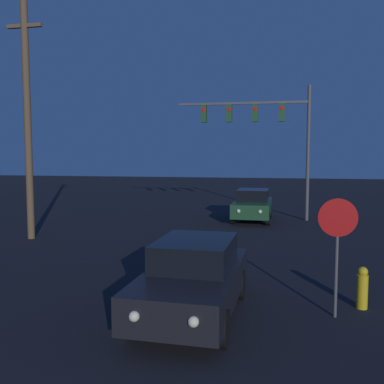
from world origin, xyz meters
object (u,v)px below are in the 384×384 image
car_near (194,277)px  stop_sign (337,234)px  traffic_signal_mast (266,126)px  utility_pole (28,119)px  car_far (253,205)px  fire_hydrant (362,288)px

car_near → stop_sign: size_ratio=1.75×
car_near → traffic_signal_mast: bearing=-92.6°
car_near → utility_pole: 11.20m
traffic_signal_mast → stop_sign: 13.88m
car_far → traffic_signal_mast: bearing=-135.4°
car_far → utility_pole: utility_pole is taller
traffic_signal_mast → fire_hydrant: (2.45, -12.78, -4.36)m
fire_hydrant → traffic_signal_mast: bearing=100.9°
traffic_signal_mast → fire_hydrant: bearing=-79.1°
stop_sign → fire_hydrant: (0.64, 0.64, -1.29)m
stop_sign → fire_hydrant: stop_sign is taller
car_far → utility_pole: (-8.48, -6.50, 3.95)m
traffic_signal_mast → utility_pole: utility_pole is taller
car_near → fire_hydrant: bearing=-160.9°
car_near → stop_sign: bearing=-169.2°
car_near → fire_hydrant: car_near is taller
car_near → utility_pole: (-7.97, 6.81, 3.95)m
car_near → fire_hydrant: 3.73m
stop_sign → car_far: bearing=100.6°
car_far → fire_hydrant: bearing=105.2°
car_far → fire_hydrant: (3.05, -12.21, -0.35)m
traffic_signal_mast → utility_pole: (-9.07, -7.06, -0.06)m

